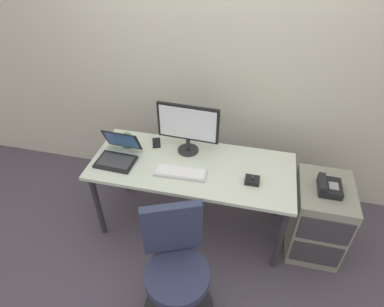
% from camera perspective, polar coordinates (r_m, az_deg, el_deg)
% --- Properties ---
extents(ground_plane, '(8.00, 8.00, 0.00)m').
position_cam_1_polar(ground_plane, '(3.15, 0.00, -12.03)').
color(ground_plane, '#4A4250').
extents(back_wall, '(6.00, 0.10, 2.80)m').
position_cam_1_polar(back_wall, '(2.87, 3.29, 17.42)').
color(back_wall, beige).
rests_on(back_wall, ground).
extents(desk, '(1.65, 0.69, 0.72)m').
position_cam_1_polar(desk, '(2.68, 0.00, -3.26)').
color(desk, silver).
rests_on(desk, ground).
extents(file_cabinet, '(0.42, 0.53, 0.68)m').
position_cam_1_polar(file_cabinet, '(2.93, 21.28, -10.56)').
color(file_cabinet, gray).
rests_on(file_cabinet, ground).
extents(desk_phone, '(0.17, 0.20, 0.09)m').
position_cam_1_polar(desk_phone, '(2.66, 22.98, -5.42)').
color(desk_phone, black).
rests_on(desk_phone, file_cabinet).
extents(office_chair, '(0.53, 0.55, 0.92)m').
position_cam_1_polar(office_chair, '(2.37, -2.80, -20.05)').
color(office_chair, black).
rests_on(office_chair, ground).
extents(monitor_main, '(0.51, 0.18, 0.44)m').
position_cam_1_polar(monitor_main, '(2.63, -0.73, 4.91)').
color(monitor_main, '#262628').
rests_on(monitor_main, desk).
extents(keyboard, '(0.42, 0.15, 0.03)m').
position_cam_1_polar(keyboard, '(2.55, -2.09, -3.37)').
color(keyboard, silver).
rests_on(keyboard, desk).
extents(laptop, '(0.32, 0.33, 0.22)m').
position_cam_1_polar(laptop, '(2.73, -12.92, -0.04)').
color(laptop, black).
rests_on(laptop, desk).
extents(trackball_mouse, '(0.11, 0.09, 0.07)m').
position_cam_1_polar(trackball_mouse, '(2.51, 10.58, -4.61)').
color(trackball_mouse, black).
rests_on(trackball_mouse, desk).
extents(coffee_mug, '(0.10, 0.09, 0.11)m').
position_cam_1_polar(coffee_mug, '(2.86, -11.35, 2.23)').
color(coffee_mug, '#46814E').
rests_on(coffee_mug, desk).
extents(cell_phone, '(0.11, 0.16, 0.01)m').
position_cam_1_polar(cell_phone, '(2.88, -6.29, 1.88)').
color(cell_phone, black).
rests_on(cell_phone, desk).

